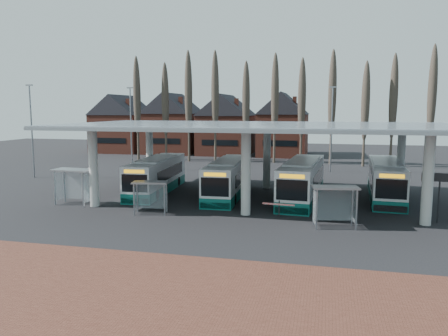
% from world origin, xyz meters
% --- Properties ---
extents(ground, '(140.00, 140.00, 0.00)m').
position_xyz_m(ground, '(0.00, 0.00, 0.00)').
color(ground, black).
rests_on(ground, ground).
extents(brick_strip, '(70.00, 10.00, 0.03)m').
position_xyz_m(brick_strip, '(0.00, -12.00, 0.01)').
color(brick_strip, brown).
rests_on(brick_strip, ground).
extents(station_canopy, '(32.00, 16.00, 6.34)m').
position_xyz_m(station_canopy, '(0.00, 8.00, 5.68)').
color(station_canopy, beige).
rests_on(station_canopy, ground).
extents(poplar_row, '(45.10, 1.10, 14.50)m').
position_xyz_m(poplar_row, '(0.00, 33.00, 8.78)').
color(poplar_row, '#473D33').
rests_on(poplar_row, ground).
extents(townhouse_row, '(36.80, 10.30, 12.25)m').
position_xyz_m(townhouse_row, '(-15.75, 44.00, 5.94)').
color(townhouse_row, brown).
rests_on(townhouse_row, ground).
extents(lamp_post_a, '(0.80, 0.16, 10.17)m').
position_xyz_m(lamp_post_a, '(-18.00, 22.00, 5.34)').
color(lamp_post_a, slate).
rests_on(lamp_post_a, ground).
extents(lamp_post_b, '(0.80, 0.16, 10.17)m').
position_xyz_m(lamp_post_b, '(6.00, 26.00, 5.34)').
color(lamp_post_b, slate).
rests_on(lamp_post_b, ground).
extents(lamp_post_d, '(0.80, 0.16, 10.17)m').
position_xyz_m(lamp_post_d, '(-26.00, 14.00, 5.34)').
color(lamp_post_d, slate).
rests_on(lamp_post_d, ground).
extents(bus_0, '(3.26, 11.48, 3.15)m').
position_xyz_m(bus_0, '(-9.53, 9.28, 1.48)').
color(bus_0, silver).
rests_on(bus_0, ground).
extents(bus_1, '(2.93, 11.51, 3.17)m').
position_xyz_m(bus_1, '(-2.75, 9.11, 1.49)').
color(bus_1, silver).
rests_on(bus_1, ground).
extents(bus_2, '(3.36, 12.10, 3.32)m').
position_xyz_m(bus_2, '(3.63, 9.00, 1.57)').
color(bus_2, silver).
rests_on(bus_2, ground).
extents(bus_3, '(3.12, 11.72, 3.22)m').
position_xyz_m(bus_3, '(10.51, 11.16, 1.52)').
color(bus_3, silver).
rests_on(bus_3, ground).
extents(shelter_0, '(3.16, 1.74, 2.84)m').
position_xyz_m(shelter_0, '(-13.90, 2.80, 2.06)').
color(shelter_0, gray).
rests_on(shelter_0, ground).
extents(shelter_1, '(2.74, 1.75, 2.36)m').
position_xyz_m(shelter_1, '(-6.77, 1.28, 1.71)').
color(shelter_1, gray).
rests_on(shelter_1, ground).
extents(shelter_2, '(3.09, 1.92, 2.67)m').
position_xyz_m(shelter_2, '(6.14, 0.56, 1.94)').
color(shelter_2, gray).
rests_on(shelter_2, ground).
extents(info_sign_0, '(2.26, 0.29, 3.35)m').
position_xyz_m(info_sign_0, '(12.89, 3.22, 2.81)').
color(info_sign_0, black).
rests_on(info_sign_0, ground).
extents(barrier, '(2.25, 0.69, 1.12)m').
position_xyz_m(barrier, '(2.39, 2.22, 0.87)').
color(barrier, black).
rests_on(barrier, ground).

